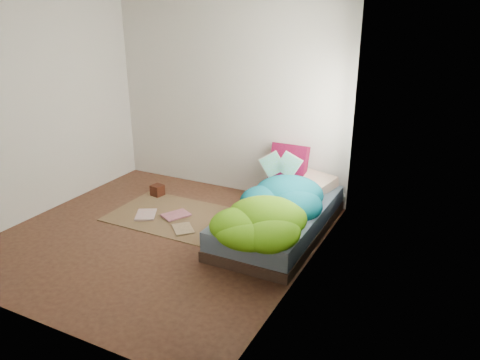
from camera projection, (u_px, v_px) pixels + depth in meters
name	position (u px, v px, depth m)	size (l,w,h in m)	color
ground	(159.00, 237.00, 5.47)	(3.50, 3.50, 0.00)	#3F2318
room_walls	(151.00, 98.00, 4.89)	(3.54, 3.54, 2.62)	silver
bed	(279.00, 220.00, 5.49)	(1.00, 2.00, 0.34)	#37261E
duvet	(273.00, 200.00, 5.19)	(0.96, 1.84, 0.34)	#08627B
rug	(175.00, 216.00, 5.99)	(1.60, 1.10, 0.01)	brown
pillow_floral	(311.00, 181.00, 6.03)	(0.58, 0.36, 0.13)	silver
pillow_magenta	(289.00, 163.00, 6.17)	(0.49, 0.15, 0.49)	#4B0523
open_book	(281.00, 157.00, 5.68)	(0.42, 0.09, 0.25)	green
wooden_box	(157.00, 190.00, 6.59)	(0.15, 0.15, 0.15)	#35120C
floor_book_a	(136.00, 215.00, 5.97)	(0.24, 0.33, 0.03)	beige
floor_book_b	(171.00, 212.00, 6.04)	(0.25, 0.33, 0.03)	#D07894
floor_book_c	(174.00, 230.00, 5.56)	(0.22, 0.31, 0.02)	tan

